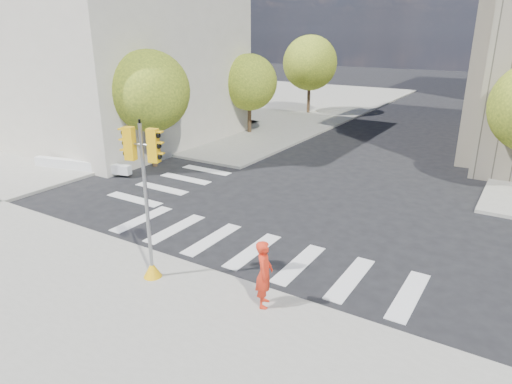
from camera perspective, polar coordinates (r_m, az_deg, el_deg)
ground at (r=17.69m, az=3.38°, el=-4.96°), size 160.00×160.00×0.00m
sidewalk_far_left at (r=49.28m, az=-2.62°, el=11.15°), size 28.00×40.00×0.15m
classical_building at (r=35.41m, az=-20.25°, el=17.04°), size 19.00×15.00×12.70m
tree_lw_near at (r=25.84m, az=-13.19°, el=12.15°), size 4.40×4.40×6.41m
tree_lw_mid at (r=33.68m, az=-0.84°, el=13.54°), size 4.00×4.00×5.77m
tree_lw_far at (r=42.34m, az=6.76°, el=15.72°), size 4.80×4.80×6.95m
traffic_signal at (r=13.80m, az=-13.42°, el=-2.69°), size 1.08×0.56×4.89m
photographer at (r=12.54m, az=1.03°, el=-10.18°), size 0.72×0.84×1.94m
planter_wall at (r=26.52m, az=-20.94°, el=3.13°), size 5.93×1.80×0.50m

